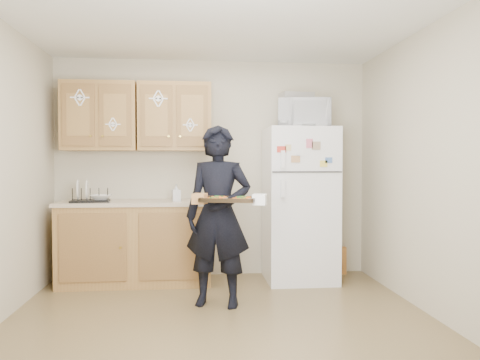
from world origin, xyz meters
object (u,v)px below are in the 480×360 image
baking_tray (229,200)px  microwave (303,114)px  person (218,216)px  refrigerator (299,204)px  dish_rack (90,194)px

baking_tray → microwave: bearing=65.6°
baking_tray → microwave: 1.65m
person → baking_tray: size_ratio=3.58×
person → baking_tray: person is taller
person → microwave: microwave is taller
microwave → refrigerator: bearing=127.6°
refrigerator → person: bearing=-138.5°
baking_tray → dish_rack: size_ratio=1.16×
refrigerator → microwave: size_ratio=3.04×
refrigerator → baking_tray: refrigerator is taller
refrigerator → dish_rack: bearing=-179.4°
baking_tray → dish_rack: (-1.40, 1.11, -0.01)m
baking_tray → refrigerator: bearing=67.7°
dish_rack → person: bearing=-31.8°
person → refrigerator: bearing=56.9°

